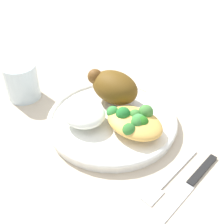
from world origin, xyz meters
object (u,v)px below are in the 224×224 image
object	(u,v)px
rice_pile	(84,114)
water_glass	(22,82)
roasted_chicken	(113,87)
plate	(112,120)
fork	(169,177)
knife	(190,183)
mac_cheese_with_broccoli	(134,121)

from	to	relation	value
rice_pile	water_glass	xyz separation A→B (m)	(0.18, 0.01, 0.00)
roasted_chicken	plate	bearing A→B (deg)	128.50
fork	water_glass	bearing A→B (deg)	3.00
roasted_chicken	rice_pile	bearing A→B (deg)	92.42
roasted_chicken	fork	bearing A→B (deg)	156.85
plate	rice_pile	world-z (taller)	rice_pile
plate	knife	world-z (taller)	plate
roasted_chicken	fork	size ratio (longest dim) A/B	0.78
plate	roasted_chicken	xyz separation A→B (m)	(0.03, -0.04, 0.04)
rice_pile	water_glass	world-z (taller)	water_glass
roasted_chicken	rice_pile	distance (m)	0.09
water_glass	mac_cheese_with_broccoli	bearing A→B (deg)	-167.64
rice_pile	knife	size ratio (longest dim) A/B	0.45
roasted_chicken	mac_cheese_with_broccoli	bearing A→B (deg)	153.87
rice_pile	fork	world-z (taller)	rice_pile
roasted_chicken	knife	size ratio (longest dim) A/B	0.58
fork	rice_pile	bearing A→B (deg)	1.94
plate	roasted_chicken	bearing A→B (deg)	-51.50
mac_cheese_with_broccoli	fork	size ratio (longest dim) A/B	0.78
mac_cheese_with_broccoli	knife	xyz separation A→B (m)	(-0.13, 0.03, -0.04)
mac_cheese_with_broccoli	fork	world-z (taller)	mac_cheese_with_broccoli
plate	knife	bearing A→B (deg)	171.79
roasted_chicken	knife	distance (m)	0.24
roasted_chicken	rice_pile	world-z (taller)	roasted_chicken
plate	knife	distance (m)	0.19
knife	water_glass	size ratio (longest dim) A/B	2.45
plate	mac_cheese_with_broccoli	xyz separation A→B (m)	(-0.05, -0.00, 0.03)
rice_pile	mac_cheese_with_broccoli	bearing A→B (deg)	-152.12
plate	knife	size ratio (longest dim) A/B	1.32
roasted_chicken	rice_pile	xyz separation A→B (m)	(-0.00, 0.09, -0.02)
knife	water_glass	xyz separation A→B (m)	(0.40, 0.03, 0.04)
rice_pile	water_glass	bearing A→B (deg)	4.10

